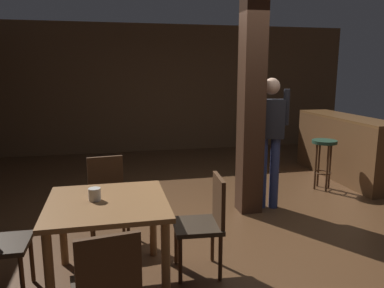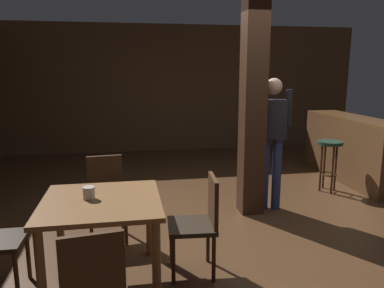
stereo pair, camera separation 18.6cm
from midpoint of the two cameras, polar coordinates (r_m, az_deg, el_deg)
ground_plane at (r=4.57m, az=7.05°, el=-12.34°), size 10.80×10.80×0.00m
wall_back at (r=8.56m, az=-2.91°, el=8.43°), size 8.00×0.10×2.80m
pillar at (r=4.74m, az=7.92°, el=6.05°), size 0.28×0.28×2.80m
dining_table at (r=3.28m, az=-14.33°, el=-10.37°), size 0.99×0.99×0.75m
chair_north at (r=4.16m, az=-14.04°, el=-7.50°), size 0.46×0.46×0.89m
chair_south at (r=2.53m, az=-14.95°, el=-20.42°), size 0.47×0.47×0.89m
chair_east at (r=3.41m, az=0.52°, el=-11.43°), size 0.45×0.45×0.89m
napkin_cup at (r=3.27m, az=-16.22°, el=-7.38°), size 0.10×0.10×0.10m
standing_person at (r=4.94m, az=10.73°, el=1.53°), size 0.47×0.29×1.72m
bar_counter at (r=6.75m, az=20.94°, el=-0.43°), size 0.56×2.19×1.06m
bar_stool_near at (r=6.03m, az=18.62°, el=-1.17°), size 0.37×0.37×0.77m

